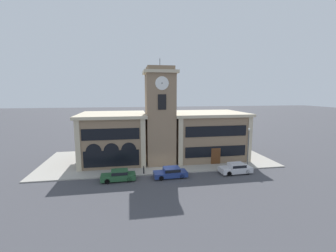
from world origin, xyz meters
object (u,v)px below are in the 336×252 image
object	(u,v)px
parked_car_far	(236,168)
street_lamp	(248,142)
parked_car_mid	(171,172)
bollard	(144,170)
parked_car_near	(119,175)

from	to	relation	value
parked_car_far	street_lamp	world-z (taller)	street_lamp
parked_car_mid	street_lamp	distance (m)	12.57
parked_car_mid	parked_car_far	bearing A→B (deg)	177.67
street_lamp	parked_car_far	bearing A→B (deg)	-146.27
street_lamp	bollard	world-z (taller)	street_lamp
bollard	parked_car_near	bearing A→B (deg)	-153.27
parked_car_mid	bollard	size ratio (longest dim) A/B	4.22
bollard	parked_car_far	bearing A→B (deg)	-7.42
parked_car_mid	bollard	world-z (taller)	parked_car_mid
parked_car_far	bollard	size ratio (longest dim) A/B	4.24
parked_car_near	bollard	world-z (taller)	parked_car_near
parked_car_near	parked_car_mid	bearing A→B (deg)	177.67
parked_car_far	bollard	world-z (taller)	parked_car_far
parked_car_near	street_lamp	xyz separation A→B (m)	(18.74, 1.84, 3.28)
parked_car_near	parked_car_mid	size ratio (longest dim) A/B	0.99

